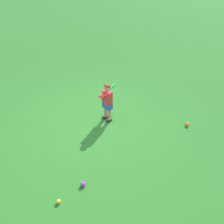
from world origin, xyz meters
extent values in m
plane|color=#2D7528|center=(0.00, 0.00, 0.00)|extent=(40.00, 40.00, 0.00)
cube|color=#232328|center=(-0.41, 0.07, 0.03)|extent=(0.17, 0.13, 0.05)
cylinder|color=tan|center=(-0.43, 0.07, 0.21)|extent=(0.09, 0.09, 0.34)
cube|color=#232328|center=(-0.36, -0.09, 0.03)|extent=(0.17, 0.13, 0.05)
cylinder|color=tan|center=(-0.38, -0.09, 0.21)|extent=(0.09, 0.09, 0.34)
cube|color=#2856A8|center=(-0.40, -0.01, 0.46)|extent=(0.21, 0.30, 0.16)
cube|color=red|center=(-0.40, -0.01, 0.71)|extent=(0.21, 0.28, 0.34)
sphere|color=tan|center=(-0.40, -0.01, 1.00)|extent=(0.17, 0.17, 0.17)
ellipsoid|color=#563819|center=(-0.41, -0.01, 1.02)|extent=(0.21, 0.21, 0.11)
sphere|color=green|center=(-0.27, 0.02, 0.80)|extent=(0.04, 0.04, 0.04)
cylinder|color=black|center=(-0.35, -0.03, 0.81)|extent=(0.13, 0.10, 0.05)
cylinder|color=green|center=(-0.55, -0.15, 0.85)|extent=(0.33, 0.24, 0.11)
sphere|color=green|center=(-0.69, -0.24, 0.87)|extent=(0.07, 0.07, 0.07)
cylinder|color=red|center=(-0.31, 0.05, 0.81)|extent=(0.30, 0.20, 0.14)
cylinder|color=red|center=(-0.30, -0.02, 0.81)|extent=(0.21, 0.30, 0.14)
sphere|color=purple|center=(0.81, 1.68, 0.05)|extent=(0.10, 0.10, 0.10)
sphere|color=orange|center=(-2.19, 1.05, 0.05)|extent=(0.10, 0.10, 0.10)
sphere|color=yellow|center=(1.31, 1.84, 0.04)|extent=(0.08, 0.08, 0.08)
camera|label=1|loc=(1.24, 4.09, 3.61)|focal=33.96mm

